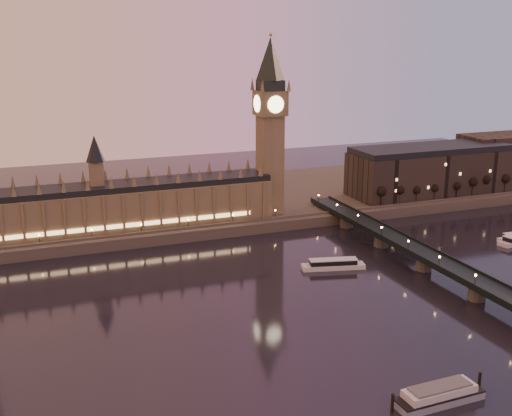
{
  "coord_description": "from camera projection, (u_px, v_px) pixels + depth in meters",
  "views": [
    {
      "loc": [
        -86.78,
        -221.28,
        109.86
      ],
      "look_at": [
        12.07,
        35.0,
        34.67
      ],
      "focal_mm": 45.0,
      "sensor_mm": 36.0,
      "label": 1
    }
  ],
  "objects": [
    {
      "name": "bare_tree_4",
      "position": [
        454.0,
        185.0,
        414.36
      ],
      "size": [
        5.66,
        5.66,
        11.52
      ],
      "color": "black",
      "rests_on": "ground"
    },
    {
      "name": "far_embankment",
      "position": [
        210.0,
        203.0,
        416.35
      ],
      "size": [
        560.0,
        130.0,
        6.0
      ],
      "primitive_type": "cube",
      "color": "#423D35",
      "rests_on": "ground"
    },
    {
      "name": "bare_tree_3",
      "position": [
        437.0,
        187.0,
        409.59
      ],
      "size": [
        5.66,
        5.66,
        11.52
      ],
      "color": "black",
      "rests_on": "ground"
    },
    {
      "name": "big_ben",
      "position": [
        270.0,
        115.0,
        368.98
      ],
      "size": [
        17.68,
        17.68,
        104.0
      ],
      "color": "brown",
      "rests_on": "ground"
    },
    {
      "name": "bare_tree_2",
      "position": [
        418.0,
        189.0,
        404.82
      ],
      "size": [
        5.66,
        5.66,
        11.52
      ],
      "color": "black",
      "rests_on": "ground"
    },
    {
      "name": "bare_tree_6",
      "position": [
        489.0,
        182.0,
        423.91
      ],
      "size": [
        5.66,
        5.66,
        11.52
      ],
      "color": "black",
      "rests_on": "ground"
    },
    {
      "name": "palace_of_westminster",
      "position": [
        109.0,
        201.0,
        347.47
      ],
      "size": [
        180.0,
        26.62,
        52.0
      ],
      "color": "brown",
      "rests_on": "ground"
    },
    {
      "name": "bare_tree_5",
      "position": [
        472.0,
        184.0,
        419.13
      ],
      "size": [
        5.66,
        5.66,
        11.52
      ],
      "color": "black",
      "rests_on": "ground"
    },
    {
      "name": "city_block",
      "position": [
        455.0,
        166.0,
        437.87
      ],
      "size": [
        155.0,
        45.0,
        34.0
      ],
      "color": "black",
      "rests_on": "ground"
    },
    {
      "name": "bare_tree_0",
      "position": [
        381.0,
        193.0,
        395.27
      ],
      "size": [
        5.66,
        5.66,
        11.52
      ],
      "color": "black",
      "rests_on": "ground"
    },
    {
      "name": "ground",
      "position": [
        259.0,
        315.0,
        258.25
      ],
      "size": [
        700.0,
        700.0,
        0.0
      ],
      "primitive_type": "plane",
      "color": "black",
      "rests_on": "ground"
    },
    {
      "name": "bare_tree_7",
      "position": [
        505.0,
        180.0,
        428.68
      ],
      "size": [
        5.66,
        5.66,
        11.52
      ],
      "color": "black",
      "rests_on": "ground"
    },
    {
      "name": "bare_tree_1",
      "position": [
        400.0,
        191.0,
        400.04
      ],
      "size": [
        5.66,
        5.66,
        11.52
      ],
      "color": "black",
      "rests_on": "ground"
    },
    {
      "name": "moored_barge",
      "position": [
        439.0,
        395.0,
        196.56
      ],
      "size": [
        33.75,
        8.97,
        6.19
      ],
      "rotation": [
        0.0,
        0.0,
        0.03
      ],
      "color": "#8995AE",
      "rests_on": "ground"
    },
    {
      "name": "cruise_boat_a",
      "position": [
        333.0,
        264.0,
        308.63
      ],
      "size": [
        31.16,
        13.69,
        4.87
      ],
      "rotation": [
        0.0,
        0.0,
        -0.24
      ],
      "color": "silver",
      "rests_on": "ground"
    },
    {
      "name": "westminster_bridge",
      "position": [
        449.0,
        273.0,
        288.59
      ],
      "size": [
        13.2,
        260.0,
        15.3
      ],
      "color": "black",
      "rests_on": "ground"
    }
  ]
}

